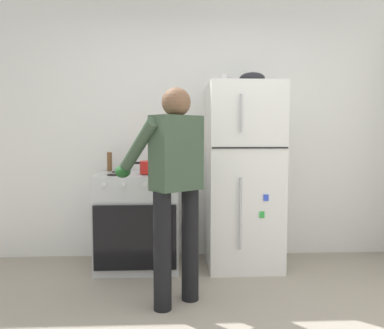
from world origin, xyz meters
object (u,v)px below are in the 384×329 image
object	(u,v)px
refrigerator	(243,176)
red_pot	(155,167)
person_cook	(173,176)
mixing_bowl	(252,78)
coffee_mug	(224,79)
stove_range	(138,220)
pepper_mill	(110,162)

from	to	relation	value
refrigerator	red_pot	world-z (taller)	refrigerator
refrigerator	person_cook	bearing A→B (deg)	-128.79
refrigerator	mixing_bowl	world-z (taller)	mixing_bowl
red_pot	coffee_mug	xyz separation A→B (m)	(0.67, 0.10, 0.83)
person_cook	red_pot	world-z (taller)	person_cook
red_pot	coffee_mug	distance (m)	1.07
stove_range	pepper_mill	bearing A→B (deg)	144.96
pepper_mill	mixing_bowl	size ratio (longest dim) A/B	0.78
person_cook	mixing_bowl	distance (m)	1.40
red_pot	mixing_bowl	xyz separation A→B (m)	(0.92, 0.05, 0.84)
person_cook	mixing_bowl	bearing A→B (deg)	48.02
red_pot	refrigerator	bearing A→B (deg)	3.37
refrigerator	stove_range	size ratio (longest dim) A/B	1.93
coffee_mug	mixing_bowl	size ratio (longest dim) A/B	0.47
pepper_mill	refrigerator	bearing A→B (deg)	-8.74
refrigerator	red_pot	bearing A→B (deg)	-176.63
refrigerator	mixing_bowl	bearing A→B (deg)	0.21
coffee_mug	stove_range	bearing A→B (deg)	-175.82
person_cook	coffee_mug	distance (m)	1.31
stove_range	mixing_bowl	world-z (taller)	mixing_bowl
stove_range	person_cook	xyz separation A→B (m)	(0.33, -0.82, 0.51)
refrigerator	person_cook	xyz separation A→B (m)	(-0.67, -0.83, 0.09)
stove_range	person_cook	distance (m)	1.02
red_pot	person_cook	bearing A→B (deg)	-77.38
stove_range	red_pot	bearing A→B (deg)	-13.92
stove_range	mixing_bowl	xyz separation A→B (m)	(1.08, 0.01, 1.35)
pepper_mill	mixing_bowl	world-z (taller)	mixing_bowl
refrigerator	coffee_mug	distance (m)	0.94
person_cook	pepper_mill	distance (m)	1.21
stove_range	pepper_mill	world-z (taller)	pepper_mill
mixing_bowl	person_cook	bearing A→B (deg)	-131.98
stove_range	refrigerator	bearing A→B (deg)	0.57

